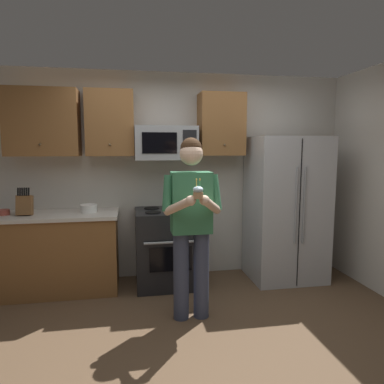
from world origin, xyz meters
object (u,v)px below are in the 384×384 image
object	(u,v)px
knife_block	(25,205)
bowl_small_colored	(4,212)
cupcake	(198,192)
oven_range	(168,247)
bowl_large_white	(89,208)
refrigerator	(286,209)
person	(191,219)
microwave	(166,143)

from	to	relation	value
knife_block	bowl_small_colored	xyz separation A→B (m)	(-0.24, 0.06, -0.08)
cupcake	bowl_small_colored	bearing A→B (deg)	147.29
oven_range	bowl_large_white	world-z (taller)	bowl_large_white
oven_range	refrigerator	world-z (taller)	refrigerator
oven_range	refrigerator	bearing A→B (deg)	-1.50
refrigerator	knife_block	bearing A→B (deg)	179.82
knife_block	bowl_small_colored	bearing A→B (deg)	166.16
knife_block	cupcake	size ratio (longest dim) A/B	1.84
bowl_small_colored	knife_block	bearing A→B (deg)	-13.84
refrigerator	person	world-z (taller)	refrigerator
bowl_small_colored	microwave	bearing A→B (deg)	2.81
bowl_small_colored	cupcake	world-z (taller)	cupcake
knife_block	cupcake	world-z (taller)	cupcake
knife_block	person	xyz separation A→B (m)	(1.73, -0.87, -0.04)
oven_range	bowl_large_white	distance (m)	1.05
bowl_large_white	person	distance (m)	1.41
oven_range	person	world-z (taller)	person
knife_block	bowl_small_colored	world-z (taller)	knife_block
bowl_large_white	refrigerator	bearing A→B (deg)	-1.87
person	cupcake	xyz separation A→B (m)	(-0.00, -0.33, 0.30)
microwave	refrigerator	size ratio (longest dim) A/B	0.41
refrigerator	person	bearing A→B (deg)	-147.65
bowl_small_colored	refrigerator	bearing A→B (deg)	-1.18
person	cupcake	distance (m)	0.44
oven_range	knife_block	distance (m)	1.69
knife_block	bowl_large_white	xyz separation A→B (m)	(0.68, 0.07, -0.07)
knife_block	bowl_small_colored	distance (m)	0.26
bowl_large_white	cupcake	xyz separation A→B (m)	(1.05, -1.27, 0.32)
oven_range	microwave	size ratio (longest dim) A/B	1.26
knife_block	cupcake	xyz separation A→B (m)	(1.73, -1.20, 0.26)
bowl_small_colored	person	world-z (taller)	person
oven_range	refrigerator	xyz separation A→B (m)	(1.50, -0.04, 0.44)
bowl_small_colored	cupcake	size ratio (longest dim) A/B	0.75
microwave	knife_block	distance (m)	1.74
knife_block	bowl_large_white	bearing A→B (deg)	5.87
bowl_small_colored	cupcake	xyz separation A→B (m)	(1.97, -1.26, 0.34)
microwave	bowl_large_white	bearing A→B (deg)	-175.03
refrigerator	knife_block	world-z (taller)	refrigerator
refrigerator	bowl_small_colored	world-z (taller)	refrigerator
bowl_large_white	bowl_small_colored	bearing A→B (deg)	-179.35
refrigerator	bowl_small_colored	size ratio (longest dim) A/B	13.77
refrigerator	cupcake	world-z (taller)	refrigerator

